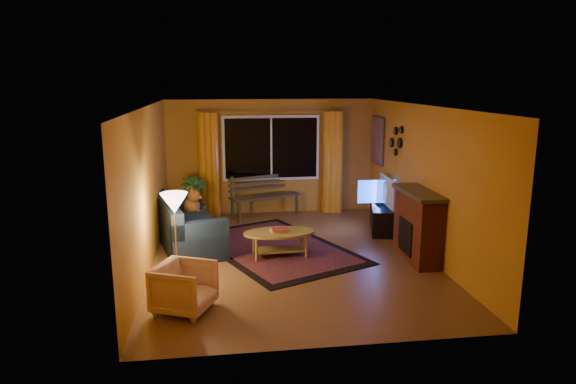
{
  "coord_description": "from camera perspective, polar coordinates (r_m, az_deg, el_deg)",
  "views": [
    {
      "loc": [
        -1.16,
        -8.08,
        2.91
      ],
      "look_at": [
        0.0,
        0.3,
        1.05
      ],
      "focal_mm": 32.0,
      "sensor_mm": 36.0,
      "label": 1
    }
  ],
  "objects": [
    {
      "name": "wall_left",
      "position": [
        8.32,
        -15.31,
        0.45
      ],
      "size": [
        0.02,
        6.0,
        2.5
      ],
      "primitive_type": "cube",
      "color": "#C6832B",
      "rests_on": "ground"
    },
    {
      "name": "fireplace",
      "position": [
        8.65,
        14.26,
        -3.82
      ],
      "size": [
        0.4,
        1.2,
        1.1
      ],
      "primitive_type": "cube",
      "color": "maroon",
      "rests_on": "ground"
    },
    {
      "name": "mirror_cluster",
      "position": [
        10.03,
        11.86,
        5.78
      ],
      "size": [
        0.06,
        0.6,
        0.56
      ],
      "primitive_type": null,
      "color": "black",
      "rests_on": "wall_right"
    },
    {
      "name": "rug",
      "position": [
        9.1,
        -1.49,
        -6.18
      ],
      "size": [
        3.17,
        3.77,
        0.02
      ],
      "primitive_type": "cube",
      "rotation": [
        0.0,
        0.0,
        0.42
      ],
      "color": "maroon",
      "rests_on": "ground"
    },
    {
      "name": "ceiling",
      "position": [
        8.17,
        0.29,
        9.59
      ],
      "size": [
        4.5,
        6.0,
        0.02
      ],
      "primitive_type": "cube",
      "color": "white",
      "rests_on": "ground"
    },
    {
      "name": "bench",
      "position": [
        11.09,
        -2.53,
        -1.61
      ],
      "size": [
        1.59,
        0.99,
        0.46
      ],
      "primitive_type": "cube",
      "rotation": [
        0.0,
        0.0,
        0.38
      ],
      "color": "#37301D",
      "rests_on": "ground"
    },
    {
      "name": "curtain_right",
      "position": [
        11.39,
        4.96,
        3.3
      ],
      "size": [
        0.36,
        0.36,
        2.24
      ],
      "primitive_type": "cylinder",
      "color": "orange",
      "rests_on": "ground"
    },
    {
      "name": "curtain_rod",
      "position": [
        11.06,
        -1.87,
        8.96
      ],
      "size": [
        3.2,
        0.03,
        0.03
      ],
      "primitive_type": "cylinder",
      "rotation": [
        0.0,
        1.57,
        0.0
      ],
      "color": "#BF8C3F",
      "rests_on": "wall_back"
    },
    {
      "name": "floor",
      "position": [
        8.67,
        0.27,
        -7.28
      ],
      "size": [
        4.5,
        6.0,
        0.02
      ],
      "primitive_type": "cube",
      "color": "brown",
      "rests_on": "ground"
    },
    {
      "name": "television",
      "position": [
        10.14,
        10.47,
        0.07
      ],
      "size": [
        0.18,
        0.98,
        0.56
      ],
      "primitive_type": "imported",
      "rotation": [
        0.0,
        0.0,
        1.52
      ],
      "color": "black",
      "rests_on": "tv_console"
    },
    {
      "name": "curtain_left",
      "position": [
        11.11,
        -8.77,
        2.97
      ],
      "size": [
        0.36,
        0.36,
        2.24
      ],
      "primitive_type": "cylinder",
      "color": "orange",
      "rests_on": "ground"
    },
    {
      "name": "painting",
      "position": [
        11.13,
        9.89,
        5.71
      ],
      "size": [
        0.04,
        0.76,
        0.96
      ],
      "primitive_type": "cube",
      "color": "#D85E13",
      "rests_on": "wall_right"
    },
    {
      "name": "armchair",
      "position": [
        6.77,
        -11.46,
        -10.13
      ],
      "size": [
        0.85,
        0.87,
        0.69
      ],
      "primitive_type": "imported",
      "rotation": [
        0.0,
        0.0,
        1.15
      ],
      "color": "#E1AE95",
      "rests_on": "ground"
    },
    {
      "name": "floor_lamp",
      "position": [
        7.77,
        -12.35,
        -4.89
      ],
      "size": [
        0.28,
        0.28,
        1.28
      ],
      "primitive_type": "cylinder",
      "rotation": [
        0.0,
        0.0,
        -0.38
      ],
      "color": "#BF8C3F",
      "rests_on": "ground"
    },
    {
      "name": "coffee_table",
      "position": [
        8.62,
        -0.97,
        -5.8
      ],
      "size": [
        1.24,
        1.24,
        0.43
      ],
      "primitive_type": "cylinder",
      "rotation": [
        0.0,
        0.0,
        0.04
      ],
      "color": "#A98E41",
      "rests_on": "ground"
    },
    {
      "name": "window",
      "position": [
        11.18,
        -1.87,
        4.88
      ],
      "size": [
        2.0,
        0.02,
        1.3
      ],
      "primitive_type": "cube",
      "color": "black",
      "rests_on": "wall_back"
    },
    {
      "name": "sofa",
      "position": [
        9.3,
        -11.04,
        -3.27
      ],
      "size": [
        1.42,
        2.31,
        0.87
      ],
      "primitive_type": "cube",
      "rotation": [
        0.0,
        0.0,
        0.25
      ],
      "color": "#111C31",
      "rests_on": "ground"
    },
    {
      "name": "dog",
      "position": [
        9.71,
        -10.66,
        -1.11
      ],
      "size": [
        0.4,
        0.5,
        0.5
      ],
      "primitive_type": null,
      "rotation": [
        0.0,
        0.0,
        -0.15
      ],
      "color": "#955B23",
      "rests_on": "sofa"
    },
    {
      "name": "potted_plant",
      "position": [
        10.64,
        -10.42,
        -0.95
      ],
      "size": [
        0.72,
        0.72,
        0.98
      ],
      "primitive_type": "imported",
      "rotation": [
        0.0,
        0.0,
        0.39
      ],
      "color": "#235B1E",
      "rests_on": "ground"
    },
    {
      "name": "wall_back",
      "position": [
        11.27,
        -1.9,
        3.92
      ],
      "size": [
        4.5,
        0.02,
        2.5
      ],
      "primitive_type": "cube",
      "color": "#C6832B",
      "rests_on": "ground"
    },
    {
      "name": "tv_console",
      "position": [
        10.26,
        10.36,
        -2.83
      ],
      "size": [
        0.7,
        1.27,
        0.5
      ],
      "primitive_type": "cube",
      "rotation": [
        0.0,
        0.0,
        -0.26
      ],
      "color": "black",
      "rests_on": "ground"
    },
    {
      "name": "wall_right",
      "position": [
        8.93,
        14.79,
        1.27
      ],
      "size": [
        0.02,
        6.0,
        2.5
      ],
      "primitive_type": "cube",
      "color": "#C6832B",
      "rests_on": "ground"
    }
  ]
}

